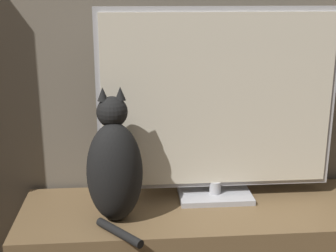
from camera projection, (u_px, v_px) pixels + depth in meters
The scene contains 2 objects.
tv at pixel (218, 105), 1.68m from camera, with size 0.86×0.16×0.71m.
cat at pixel (114, 167), 1.57m from camera, with size 0.20×0.30×0.46m.
Camera 1 is at (-0.38, -0.57, 1.17)m, focal length 50.00 mm.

